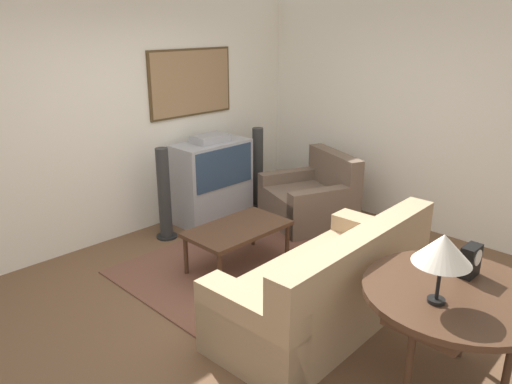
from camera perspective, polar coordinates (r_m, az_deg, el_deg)
name	(u,v)px	position (r m, az deg, el deg)	size (l,w,h in m)	color
ground_plane	(254,299)	(4.64, -0.29, -12.14)	(12.00, 12.00, 0.00)	brown
wall_back	(119,120)	(5.78, -15.41, 7.95)	(12.00, 0.10, 2.70)	silver
wall_right	(411,115)	(6.21, 17.32, 8.44)	(0.06, 12.00, 2.70)	silver
area_rug	(244,259)	(5.33, -1.41, -7.70)	(2.45, 1.67, 0.01)	brown
tv	(212,180)	(6.24, -5.06, 1.36)	(0.97, 0.50, 1.09)	#9E9EA3
couch	(328,288)	(4.22, 8.23, -10.82)	(2.04, 0.98, 0.90)	tan
armchair	(311,200)	(6.22, 6.28, -0.95)	(1.21, 1.25, 0.86)	brown
coffee_table	(238,231)	(5.02, -2.09, -4.48)	(1.04, 0.60, 0.45)	#472D1E
console_table	(455,299)	(3.55, 21.77, -11.30)	(1.19, 1.19, 0.76)	#472D1E
table_lamp	(443,250)	(3.19, 20.58, -6.18)	(0.35, 0.35, 0.46)	black
mantel_clock	(470,261)	(3.70, 23.31, -7.23)	(0.17, 0.10, 0.22)	black
speaker_tower_left	(164,196)	(5.77, -10.43, -0.47)	(0.24, 0.24, 1.07)	black
speaker_tower_right	(258,169)	(6.69, 0.19, 2.62)	(0.24, 0.24, 1.07)	black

